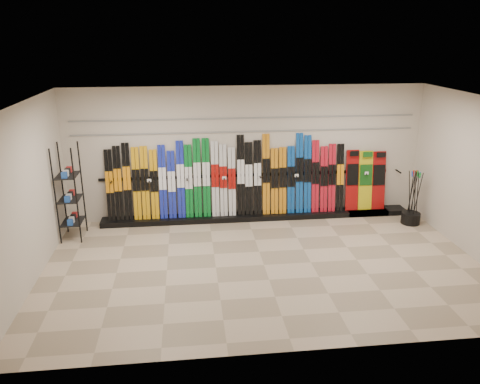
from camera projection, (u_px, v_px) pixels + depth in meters
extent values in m
plane|color=gray|center=(264.00, 265.00, 8.64)|extent=(8.00, 8.00, 0.00)
plane|color=beige|center=(247.00, 153.00, 10.51)|extent=(8.00, 0.00, 8.00)
plane|color=beige|center=(27.00, 197.00, 7.72)|extent=(0.00, 5.00, 5.00)
plane|color=beige|center=(480.00, 180.00, 8.59)|extent=(0.00, 5.00, 5.00)
plane|color=silver|center=(267.00, 101.00, 7.67)|extent=(8.00, 8.00, 0.00)
cube|color=black|center=(257.00, 216.00, 10.79)|extent=(8.00, 0.40, 0.12)
cube|color=black|center=(110.00, 185.00, 10.22)|extent=(0.17, 0.24, 1.57)
cube|color=black|center=(118.00, 184.00, 10.23)|extent=(0.17, 0.25, 1.64)
cube|color=black|center=(127.00, 182.00, 10.25)|extent=(0.17, 0.26, 1.70)
cube|color=orange|center=(136.00, 184.00, 10.28)|extent=(0.17, 0.25, 1.61)
cube|color=orange|center=(145.00, 183.00, 10.30)|extent=(0.17, 0.25, 1.62)
cube|color=orange|center=(154.00, 185.00, 10.33)|extent=(0.17, 0.24, 1.54)
cube|color=#1826A7|center=(163.00, 182.00, 10.34)|extent=(0.17, 0.25, 1.64)
cube|color=#1826A7|center=(172.00, 185.00, 10.37)|extent=(0.17, 0.23, 1.51)
cube|color=#1826A7|center=(181.00, 180.00, 10.37)|extent=(0.17, 0.26, 1.72)
cube|color=#0A6D24|center=(189.00, 181.00, 10.40)|extent=(0.17, 0.25, 1.63)
cube|color=#0A6D24|center=(197.00, 178.00, 10.41)|extent=(0.17, 0.27, 1.76)
cube|color=#0A6D24|center=(206.00, 178.00, 10.43)|extent=(0.17, 0.27, 1.76)
cube|color=silver|center=(215.00, 179.00, 10.46)|extent=(0.17, 0.26, 1.69)
cube|color=silver|center=(223.00, 181.00, 10.49)|extent=(0.17, 0.25, 1.61)
cube|color=silver|center=(232.00, 182.00, 10.51)|extent=(0.17, 0.24, 1.54)
cube|color=black|center=(241.00, 176.00, 10.51)|extent=(0.17, 0.28, 1.81)
cube|color=black|center=(249.00, 179.00, 10.55)|extent=(0.17, 0.25, 1.65)
cube|color=black|center=(257.00, 178.00, 10.56)|extent=(0.17, 0.26, 1.69)
cube|color=orange|center=(266.00, 175.00, 10.57)|extent=(0.17, 0.28, 1.82)
cube|color=orange|center=(275.00, 181.00, 10.62)|extent=(0.17, 0.23, 1.50)
cube|color=orange|center=(283.00, 181.00, 10.64)|extent=(0.17, 0.23, 1.52)
cube|color=#0E4699|center=(291.00, 180.00, 10.66)|extent=(0.17, 0.24, 1.54)
cube|color=#0E4699|center=(299.00, 173.00, 10.66)|extent=(0.17, 0.28, 1.82)
cube|color=#0E4699|center=(308.00, 174.00, 10.68)|extent=(0.17, 0.27, 1.77)
cube|color=red|center=(315.00, 177.00, 10.71)|extent=(0.17, 0.25, 1.66)
cube|color=red|center=(324.00, 179.00, 10.75)|extent=(0.17, 0.23, 1.51)
cube|color=red|center=(332.00, 178.00, 10.76)|extent=(0.17, 0.24, 1.56)
cube|color=black|center=(340.00, 178.00, 10.79)|extent=(0.17, 0.24, 1.56)
cube|color=#990C0C|center=(352.00, 180.00, 10.85)|extent=(0.30, 0.22, 1.41)
cube|color=gold|center=(365.00, 181.00, 10.89)|extent=(0.33, 0.22, 1.38)
cube|color=#990C0C|center=(379.00, 180.00, 10.92)|extent=(0.32, 0.21, 1.36)
cube|color=black|center=(69.00, 192.00, 9.51)|extent=(0.40, 0.60, 1.98)
cylinder|color=black|center=(410.00, 218.00, 10.50)|extent=(0.42, 0.42, 0.25)
cylinder|color=black|center=(411.00, 196.00, 10.46)|extent=(0.07, 0.10, 1.18)
cylinder|color=black|center=(413.00, 196.00, 10.46)|extent=(0.05, 0.02, 1.18)
cylinder|color=black|center=(417.00, 198.00, 10.34)|extent=(0.10, 0.04, 1.18)
cylinder|color=black|center=(417.00, 199.00, 10.29)|extent=(0.16, 0.02, 1.17)
cylinder|color=black|center=(414.00, 195.00, 10.49)|extent=(0.05, 0.10, 1.18)
cylinder|color=black|center=(411.00, 195.00, 10.49)|extent=(0.04, 0.02, 1.18)
cylinder|color=black|center=(409.00, 197.00, 10.41)|extent=(0.10, 0.15, 1.17)
cylinder|color=black|center=(415.00, 197.00, 10.41)|extent=(0.14, 0.11, 1.17)
cube|color=gray|center=(247.00, 132.00, 10.33)|extent=(7.60, 0.02, 0.03)
cube|color=gray|center=(247.00, 118.00, 10.23)|extent=(7.60, 0.02, 0.03)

